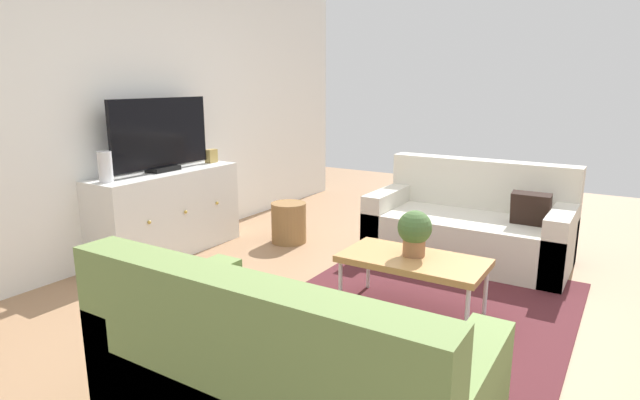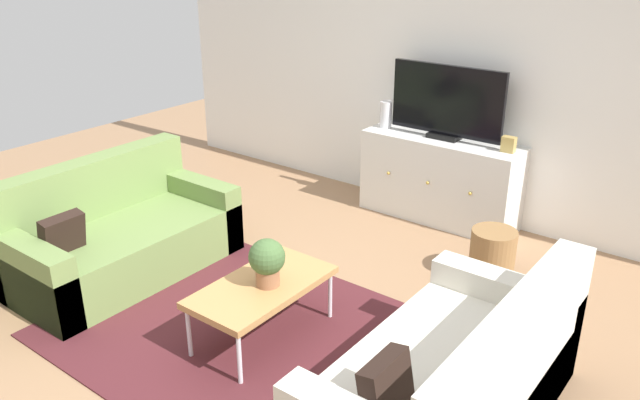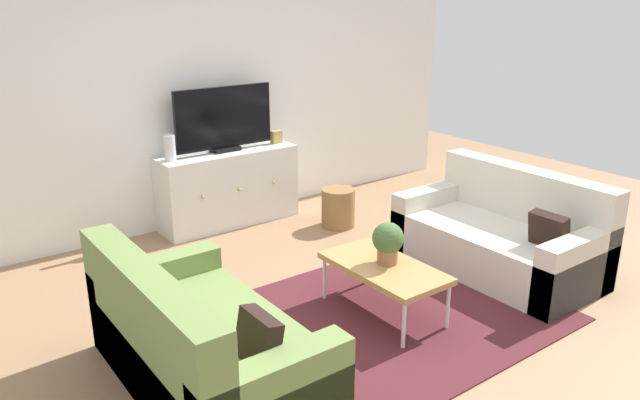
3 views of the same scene
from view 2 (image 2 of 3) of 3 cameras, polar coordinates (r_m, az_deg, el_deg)
The scene contains 12 objects.
ground_plane at distance 4.37m, azimuth -4.83°, elevation -11.15°, with size 10.00×10.00×0.00m, color #997251.
wall_back at distance 5.86m, azimuth 11.94°, elevation 11.66°, with size 6.40×0.12×2.70m, color white.
area_rug at distance 4.28m, azimuth -6.20°, elevation -11.95°, with size 2.50×1.90×0.01m, color #4C1E23.
couch_left_side at distance 5.15m, azimuth -17.76°, elevation -3.17°, with size 0.89×1.67×0.85m.
couch_right_side at distance 3.50m, azimuth 12.36°, elevation -15.99°, with size 0.89×1.67×0.85m.
coffee_table at distance 4.08m, azimuth -5.20°, elevation -7.83°, with size 0.51×0.95×0.40m.
potted_plant at distance 3.97m, azimuth -4.75°, elevation -5.39°, with size 0.23×0.23×0.31m.
tv_console at distance 5.85m, azimuth 10.64°, elevation 1.83°, with size 1.43×0.47×0.76m.
flat_screen_tv at distance 5.66m, azimuth 11.25°, elevation 8.53°, with size 1.04×0.16×0.64m.
glass_vase at distance 5.97m, azimuth 5.90°, elevation 7.61°, with size 0.11×0.11×0.24m, color silver.
mantel_clock at distance 5.48m, azimuth 16.49°, elevation 4.78°, with size 0.11×0.07×0.13m, color tan.
wicker_basket at distance 4.99m, azimuth 15.13°, elevation -4.73°, with size 0.34×0.34×0.39m, color olive.
Camera 2 is at (2.48, -2.65, 2.44)m, focal length 35.85 mm.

